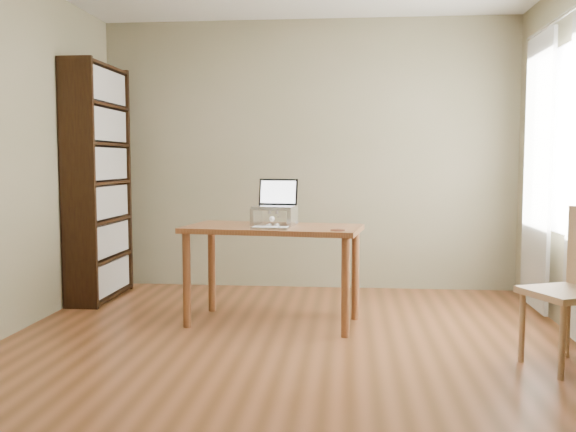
{
  "coord_description": "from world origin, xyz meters",
  "views": [
    {
      "loc": [
        0.4,
        -4.01,
        1.24
      ],
      "look_at": [
        -0.05,
        0.78,
        0.83
      ],
      "focal_mm": 40.0,
      "sensor_mm": 36.0,
      "label": 1
    }
  ],
  "objects_px": {
    "desk": "(273,240)",
    "keyboard": "(270,228)",
    "laptop": "(275,200)",
    "cat": "(278,217)",
    "bookshelf": "(99,183)"
  },
  "relations": [
    {
      "from": "desk",
      "to": "keyboard",
      "type": "relative_size",
      "value": 4.96
    },
    {
      "from": "laptop",
      "to": "keyboard",
      "type": "height_order",
      "value": "laptop"
    },
    {
      "from": "laptop",
      "to": "keyboard",
      "type": "relative_size",
      "value": 1.2
    },
    {
      "from": "desk",
      "to": "laptop",
      "type": "distance_m",
      "value": 0.32
    },
    {
      "from": "desk",
      "to": "cat",
      "type": "distance_m",
      "value": 0.2
    },
    {
      "from": "bookshelf",
      "to": "desk",
      "type": "height_order",
      "value": "bookshelf"
    },
    {
      "from": "keyboard",
      "to": "cat",
      "type": "relative_size",
      "value": 0.6
    },
    {
      "from": "laptop",
      "to": "cat",
      "type": "relative_size",
      "value": 0.72
    },
    {
      "from": "bookshelf",
      "to": "laptop",
      "type": "distance_m",
      "value": 1.78
    },
    {
      "from": "bookshelf",
      "to": "cat",
      "type": "height_order",
      "value": "bookshelf"
    },
    {
      "from": "keyboard",
      "to": "laptop",
      "type": "bearing_deg",
      "value": 96.71
    },
    {
      "from": "desk",
      "to": "laptop",
      "type": "height_order",
      "value": "laptop"
    },
    {
      "from": "bookshelf",
      "to": "keyboard",
      "type": "height_order",
      "value": "bookshelf"
    },
    {
      "from": "bookshelf",
      "to": "keyboard",
      "type": "xyz_separation_m",
      "value": [
        1.67,
        -0.97,
        -0.29
      ]
    },
    {
      "from": "laptop",
      "to": "keyboard",
      "type": "xyz_separation_m",
      "value": [
        0.01,
        -0.35,
        -0.18
      ]
    }
  ]
}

